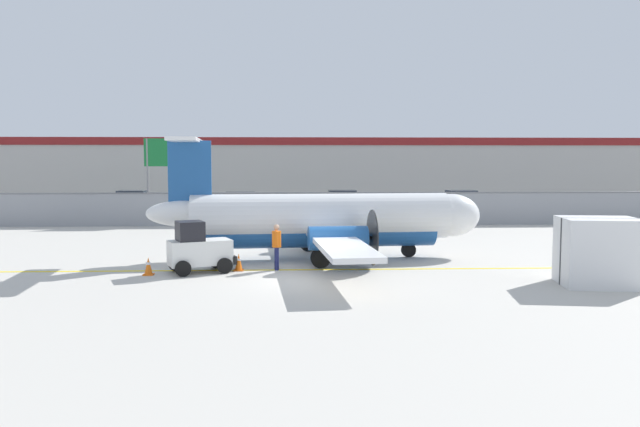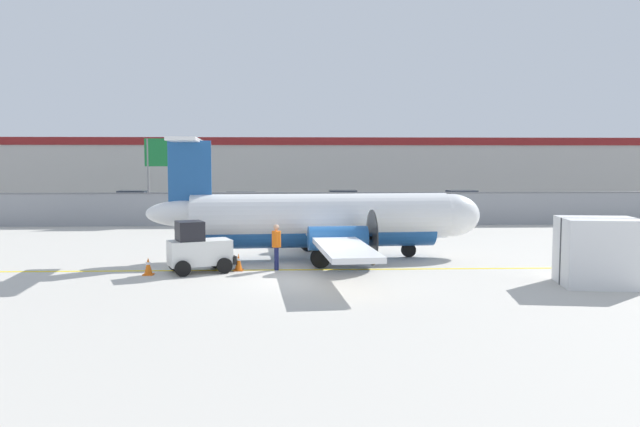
# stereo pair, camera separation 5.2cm
# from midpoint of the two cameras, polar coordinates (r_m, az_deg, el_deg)

# --- Properties ---
(ground_plane) EXTENTS (140.00, 140.00, 0.01)m
(ground_plane) POSITION_cam_midpoint_polar(r_m,az_deg,el_deg) (23.28, -1.09, -5.16)
(ground_plane) COLOR #BCB7AD
(perimeter_fence) EXTENTS (98.00, 0.10, 2.10)m
(perimeter_fence) POSITION_cam_midpoint_polar(r_m,az_deg,el_deg) (39.04, -1.56, 0.52)
(perimeter_fence) COLOR gray
(perimeter_fence) RESTS_ON ground
(parking_lot_strip) EXTENTS (98.00, 17.00, 0.12)m
(parking_lot_strip) POSITION_cam_midpoint_polar(r_m,az_deg,el_deg) (50.59, -1.71, 0.30)
(parking_lot_strip) COLOR #38383A
(parking_lot_strip) RESTS_ON ground
(background_building) EXTENTS (91.00, 8.10, 6.50)m
(background_building) POSITION_cam_midpoint_polar(r_m,az_deg,el_deg) (68.92, -1.85, 4.16)
(background_building) COLOR beige
(background_building) RESTS_ON ground
(commuter_airplane) EXTENTS (13.87, 16.08, 4.92)m
(commuter_airplane) POSITION_cam_midpoint_polar(r_m,az_deg,el_deg) (25.69, 0.68, -0.62)
(commuter_airplane) COLOR white
(commuter_airplane) RESTS_ON ground
(baggage_tug) EXTENTS (2.57, 2.05, 1.88)m
(baggage_tug) POSITION_cam_midpoint_polar(r_m,az_deg,el_deg) (23.05, -11.00, -3.20)
(baggage_tug) COLOR silver
(baggage_tug) RESTS_ON ground
(ground_crew_worker) EXTENTS (0.37, 0.55, 1.70)m
(ground_crew_worker) POSITION_cam_midpoint_polar(r_m,az_deg,el_deg) (23.19, -3.95, -2.83)
(ground_crew_worker) COLOR #191E4C
(ground_crew_worker) RESTS_ON ground
(cargo_container) EXTENTS (2.66, 2.32, 2.20)m
(cargo_container) POSITION_cam_midpoint_polar(r_m,az_deg,el_deg) (22.17, 24.19, -3.22)
(cargo_container) COLOR silver
(cargo_container) RESTS_ON ground
(traffic_cone_near_left) EXTENTS (0.36, 0.36, 0.64)m
(traffic_cone_near_left) POSITION_cam_midpoint_polar(r_m,az_deg,el_deg) (22.99, -15.37, -4.67)
(traffic_cone_near_left) COLOR orange
(traffic_cone_near_left) RESTS_ON ground
(traffic_cone_near_right) EXTENTS (0.36, 0.36, 0.64)m
(traffic_cone_near_right) POSITION_cam_midpoint_polar(r_m,az_deg,el_deg) (28.78, 2.21, -2.62)
(traffic_cone_near_right) COLOR orange
(traffic_cone_near_right) RESTS_ON ground
(traffic_cone_far_left) EXTENTS (0.36, 0.36, 0.64)m
(traffic_cone_far_left) POSITION_cam_midpoint_polar(r_m,az_deg,el_deg) (23.25, -7.40, -4.44)
(traffic_cone_far_left) COLOR orange
(traffic_cone_far_left) RESTS_ON ground
(parked_car_0) EXTENTS (4.27, 2.14, 1.58)m
(parked_car_0) POSITION_cam_midpoint_polar(r_m,az_deg,el_deg) (52.08, -16.55, 1.15)
(parked_car_0) COLOR #19662D
(parked_car_0) RESTS_ON parking_lot_strip
(parked_car_1) EXTENTS (4.37, 2.40, 1.58)m
(parked_car_1) POSITION_cam_midpoint_polar(r_m,az_deg,el_deg) (47.94, -7.05, 1.02)
(parked_car_1) COLOR #19662D
(parked_car_1) RESTS_ON parking_lot_strip
(parked_car_2) EXTENTS (4.22, 2.03, 1.58)m
(parked_car_2) POSITION_cam_midpoint_polar(r_m,az_deg,el_deg) (50.39, 2.25, 1.23)
(parked_car_2) COLOR navy
(parked_car_2) RESTS_ON parking_lot_strip
(parked_car_3) EXTENTS (4.38, 2.41, 1.58)m
(parked_car_3) POSITION_cam_midpoint_polar(r_m,az_deg,el_deg) (51.51, 12.97, 1.19)
(parked_car_3) COLOR gray
(parked_car_3) RESTS_ON parking_lot_strip
(highway_sign) EXTENTS (3.60, 0.14, 5.50)m
(highway_sign) POSITION_cam_midpoint_polar(r_m,az_deg,el_deg) (41.64, -13.28, 4.82)
(highway_sign) COLOR slate
(highway_sign) RESTS_ON ground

